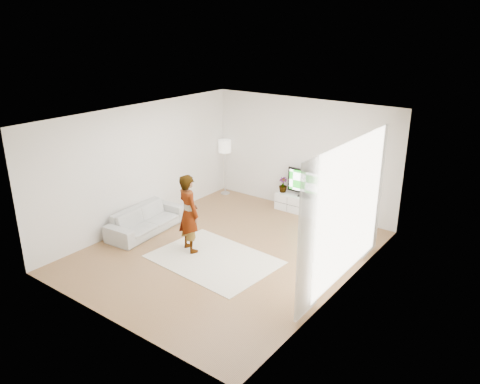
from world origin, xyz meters
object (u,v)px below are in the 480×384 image
Objects in this scene: player at (189,213)px; floor_lamp at (225,149)px; television at (306,183)px; media_console at (304,205)px; rug at (214,259)px; sofa at (146,220)px.

floor_lamp is (-1.55, 3.13, 0.45)m from player.
player reaches higher than television.
floor_lamp is (-2.45, -0.09, 0.49)m from television.
television is at bearing 90.00° from media_console.
media_console is at bearing 85.64° from rug.
floor_lamp reaches higher than sofa.
television is 0.41× the size of rug.
player is at bearing 177.68° from rug.
television reaches higher than media_console.
floor_lamp is at bearing -178.48° from media_console.
television is 0.52× the size of sofa.
sofa is at bearing -127.12° from media_console.
sofa is at bearing -87.83° from floor_lamp.
rug is 1.26× the size of sofa.
sofa is (-2.34, -3.09, 0.07)m from media_console.
player reaches higher than sofa.
media_console is 2.68m from floor_lamp.
player reaches higher than rug.
media_console is 0.62× the size of rug.
floor_lamp reaches higher than television.
media_console is 3.87m from sofa.
floor_lamp is at bearing -2.72° from sofa.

